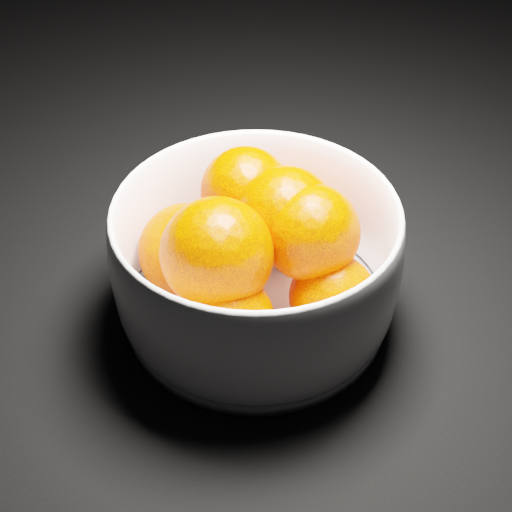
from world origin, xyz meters
TOP-DOWN VIEW (x-y plane):
  - bowl at (-0.03, 0.25)m, footprint 0.22×0.22m
  - orange_pile at (-0.03, 0.25)m, footprint 0.17×0.17m

SIDE VIEW (x-z plane):
  - bowl at x=-0.03m, z-range 0.00..0.11m
  - orange_pile at x=-0.03m, z-range 0.01..0.13m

